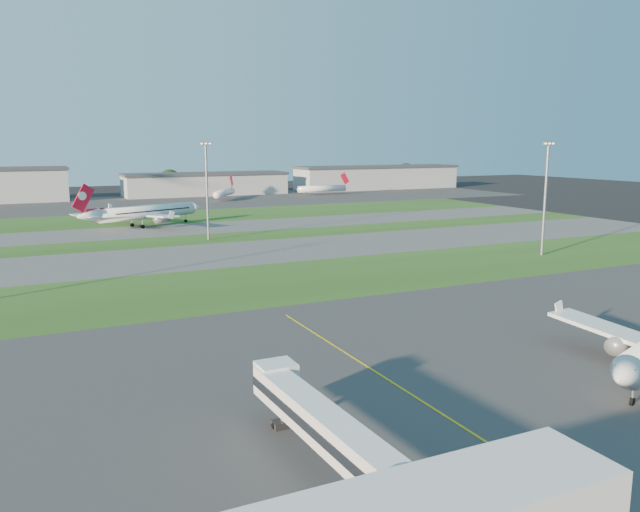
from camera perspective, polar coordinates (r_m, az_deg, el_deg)
ground at (r=66.08m, az=3.02°, el=-12.31°), size 700.00×700.00×0.00m
apron_near at (r=66.08m, az=3.02°, el=-12.31°), size 300.00×70.00×0.01m
grass_strip_a at (r=112.39m, az=-9.81°, el=-2.95°), size 300.00×34.00×0.01m
taxiway_a at (r=143.81m, az=-13.43°, el=-0.20°), size 300.00×32.00×0.01m
grass_strip_b at (r=168.02m, az=-15.27°, el=1.19°), size 300.00×18.00×0.01m
taxiway_b at (r=189.49m, az=-16.49°, el=2.11°), size 300.00×26.00×0.01m
grass_strip_c at (r=221.90m, az=-17.89°, el=3.17°), size 300.00×40.00×0.01m
apron_far at (r=281.17m, az=-19.60°, el=4.45°), size 400.00×80.00×0.01m
yellow_line at (r=68.46m, az=6.77°, el=-11.55°), size 0.25×60.00×0.02m
jet_bridge at (r=47.97m, az=1.44°, el=-16.13°), size 4.20×26.90×6.20m
airliner_taxiing at (r=200.24m, az=-15.58°, el=3.86°), size 38.46×32.69×12.76m
mini_jet_near at (r=290.63m, az=-8.73°, el=5.74°), size 16.91×25.01×9.48m
mini_jet_far at (r=314.48m, az=0.21°, el=6.19°), size 28.59×3.32×9.48m
light_mast_centre at (r=167.81m, az=-10.31°, el=6.46°), size 3.20×0.70×25.80m
light_mast_east at (r=150.94m, az=19.93°, el=5.62°), size 3.20×0.70×25.80m
hangar_east at (r=320.43m, az=-10.39°, el=6.52°), size 81.60×23.00×11.20m
hangar_far_east at (r=359.90m, az=5.25°, el=7.19°), size 96.90×23.00×13.20m
tree_mid_west at (r=320.21m, az=-24.05°, el=5.84°), size 9.90×9.90×10.80m
tree_mid_east at (r=330.39m, az=-13.58°, el=6.71°), size 11.55×11.55×12.60m
tree_east at (r=352.05m, az=-1.40°, el=7.08°), size 10.45×10.45×11.40m
tree_far_east at (r=389.35m, az=7.86°, el=7.48°), size 12.65×12.65×13.80m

